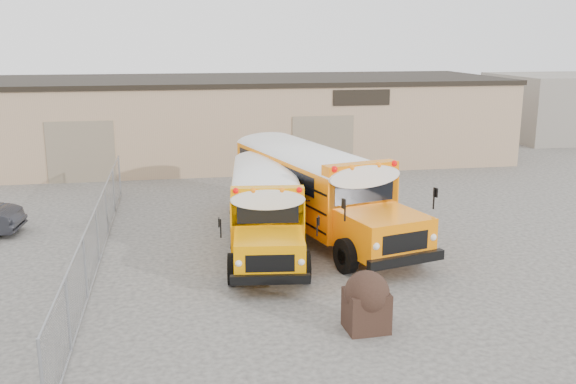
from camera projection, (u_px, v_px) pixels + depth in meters
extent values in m
plane|color=#413E3C|center=(305.00, 285.00, 18.34)|extent=(120.00, 120.00, 0.00)
cube|color=tan|center=(236.00, 120.00, 36.95)|extent=(30.00, 10.00, 4.50)
cube|color=black|center=(235.00, 80.00, 36.41)|extent=(30.20, 10.20, 0.25)
cube|color=black|center=(362.00, 98.00, 32.78)|extent=(3.00, 0.08, 0.80)
cube|color=gray|center=(81.00, 152.00, 30.95)|extent=(3.20, 0.08, 3.00)
cube|color=gray|center=(323.00, 145.00, 33.00)|extent=(3.20, 0.08, 3.00)
cylinder|color=gray|center=(68.00, 315.00, 14.23)|extent=(0.07, 0.07, 1.80)
cylinder|color=gray|center=(85.00, 268.00, 17.10)|extent=(0.07, 0.07, 1.80)
cylinder|color=gray|center=(98.00, 235.00, 19.97)|extent=(0.07, 0.07, 1.80)
cylinder|color=gray|center=(107.00, 210.00, 22.84)|extent=(0.07, 0.07, 1.80)
cylinder|color=gray|center=(114.00, 191.00, 25.71)|extent=(0.07, 0.07, 1.80)
cylinder|color=gray|center=(120.00, 176.00, 28.58)|extent=(0.07, 0.07, 1.80)
cylinder|color=gray|center=(96.00, 208.00, 19.77)|extent=(0.05, 18.00, 0.05)
cylinder|color=gray|center=(100.00, 261.00, 20.17)|extent=(0.05, 18.00, 0.05)
cube|color=gray|center=(98.00, 235.00, 19.97)|extent=(0.02, 18.00, 1.70)
cube|color=gray|center=(572.00, 106.00, 44.89)|extent=(10.00, 8.00, 4.40)
cube|color=#FF9900|center=(262.00, 170.00, 27.43)|extent=(2.99, 6.96, 1.82)
cube|color=#FF9900|center=(265.00, 205.00, 23.31)|extent=(2.17, 2.17, 1.02)
cube|color=black|center=(264.00, 175.00, 24.06)|extent=(1.81, 0.27, 0.67)
cube|color=white|center=(262.00, 146.00, 27.19)|extent=(3.00, 7.03, 0.35)
cube|color=#FF9900|center=(263.00, 159.00, 24.13)|extent=(2.21, 0.70, 0.32)
sphere|color=#E50705|center=(239.00, 158.00, 23.85)|extent=(0.18, 0.18, 0.18)
sphere|color=#E50705|center=(288.00, 157.00, 23.96)|extent=(0.18, 0.18, 0.18)
sphere|color=orange|center=(252.00, 157.00, 23.88)|extent=(0.18, 0.18, 0.18)
sphere|color=orange|center=(275.00, 157.00, 23.93)|extent=(0.18, 0.18, 0.18)
cube|color=black|center=(265.00, 224.00, 22.39)|extent=(2.18, 0.45, 0.25)
cube|color=black|center=(261.00, 172.00, 30.95)|extent=(2.18, 0.43, 0.25)
cube|color=black|center=(262.00, 172.00, 27.45)|extent=(3.01, 6.83, 0.05)
cube|color=black|center=(262.00, 157.00, 27.57)|extent=(2.89, 5.90, 0.55)
cylinder|color=black|center=(236.00, 218.00, 23.46)|extent=(0.35, 0.95, 0.92)
cylinder|color=black|center=(293.00, 217.00, 23.58)|extent=(0.35, 0.95, 0.92)
cylinder|color=black|center=(238.00, 184.00, 28.90)|extent=(0.35, 0.95, 0.92)
cylinder|color=black|center=(285.00, 183.00, 29.02)|extent=(0.35, 0.95, 0.92)
cube|color=orange|center=(247.00, 156.00, 29.28)|extent=(4.54, 8.30, 2.13)
cube|color=orange|center=(295.00, 190.00, 24.91)|extent=(2.79, 2.79, 1.19)
cube|color=black|center=(282.00, 158.00, 25.68)|extent=(2.07, 0.61, 0.78)
cube|color=white|center=(246.00, 130.00, 29.00)|extent=(4.56, 8.38, 0.42)
cube|color=orange|center=(280.00, 141.00, 25.74)|extent=(2.59, 1.15, 0.37)
sphere|color=#E50705|center=(257.00, 140.00, 25.05)|extent=(0.21, 0.21, 0.21)
sphere|color=#E50705|center=(307.00, 137.00, 25.95)|extent=(0.21, 0.21, 0.21)
sphere|color=orange|center=(271.00, 139.00, 25.30)|extent=(0.21, 0.21, 0.21)
sphere|color=orange|center=(293.00, 138.00, 25.70)|extent=(0.21, 0.21, 0.21)
cube|color=black|center=(309.00, 209.00, 23.94)|extent=(2.52, 0.87, 0.29)
cube|color=black|center=(219.00, 162.00, 33.04)|extent=(2.51, 0.85, 0.29)
cube|color=black|center=(247.00, 158.00, 29.30)|extent=(4.54, 8.15, 0.06)
cube|color=black|center=(244.00, 142.00, 29.42)|extent=(4.25, 7.10, 0.64)
cylinder|color=black|center=(264.00, 207.00, 24.64)|extent=(0.56, 1.12, 1.08)
cylinder|color=black|center=(321.00, 201.00, 25.66)|extent=(0.56, 1.12, 1.08)
cylinder|color=black|center=(211.00, 175.00, 30.42)|extent=(0.56, 1.12, 1.08)
cylinder|color=black|center=(259.00, 171.00, 31.43)|extent=(0.56, 1.12, 1.08)
cylinder|color=#BF0505|center=(230.00, 167.00, 26.15)|extent=(0.18, 0.57, 0.58)
cube|color=black|center=(366.00, 310.00, 15.43)|extent=(1.04, 0.95, 0.99)
sphere|color=black|center=(367.00, 293.00, 15.33)|extent=(1.09, 1.09, 1.09)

